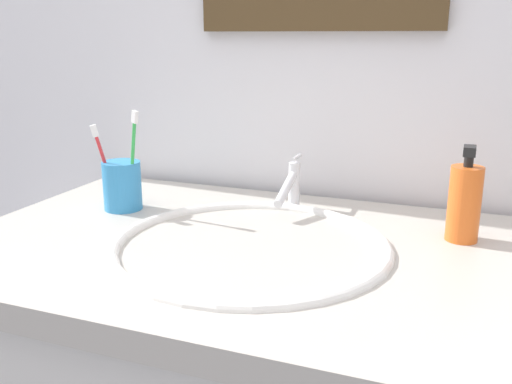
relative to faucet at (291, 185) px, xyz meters
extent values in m
cube|color=silver|center=(0.01, 0.16, 0.30)|extent=(2.28, 0.04, 2.40)
cube|color=#BCB7AD|center=(0.01, -0.22, -0.08)|extent=(1.08, 0.67, 0.05)
ellipsoid|color=white|center=(0.00, -0.23, -0.09)|extent=(0.43, 0.43, 0.08)
torus|color=white|center=(0.00, -0.23, -0.05)|extent=(0.49, 0.49, 0.02)
cylinder|color=#595B60|center=(0.00, -0.23, -0.13)|extent=(0.03, 0.03, 0.01)
cylinder|color=silver|center=(0.00, 0.02, 0.00)|extent=(0.02, 0.02, 0.10)
cylinder|color=silver|center=(0.00, -0.03, 0.00)|extent=(0.02, 0.11, 0.06)
cylinder|color=silver|center=(0.00, 0.03, 0.05)|extent=(0.01, 0.05, 0.01)
cylinder|color=#338CCC|center=(-0.33, -0.12, 0.00)|extent=(0.08, 0.08, 0.10)
cylinder|color=red|center=(-0.35, -0.14, 0.03)|extent=(0.04, 0.03, 0.16)
cube|color=white|center=(-0.37, -0.15, 0.11)|extent=(0.02, 0.02, 0.03)
cylinder|color=green|center=(-0.30, -0.13, 0.05)|extent=(0.04, 0.02, 0.19)
cube|color=white|center=(-0.28, -0.14, 0.14)|extent=(0.02, 0.01, 0.03)
cylinder|color=orange|center=(0.34, -0.07, 0.01)|extent=(0.06, 0.06, 0.13)
cylinder|color=black|center=(0.34, -0.07, 0.09)|extent=(0.02, 0.02, 0.02)
cube|color=black|center=(0.34, -0.08, 0.11)|extent=(0.02, 0.04, 0.02)
camera|label=1|loc=(0.34, -1.08, 0.30)|focal=39.79mm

